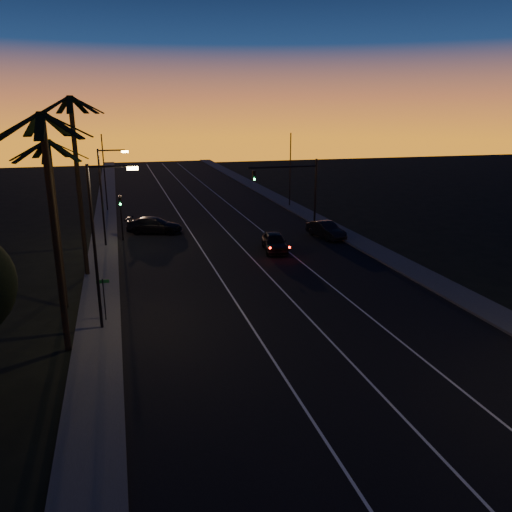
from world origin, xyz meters
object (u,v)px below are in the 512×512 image
object	(u,v)px
lead_car	(275,242)
cross_car	(155,225)
right_car	(326,230)
signal_mast	(293,182)

from	to	relation	value
lead_car	cross_car	xyz separation A→B (m)	(-9.35, 9.33, -0.00)
lead_car	right_car	bearing A→B (deg)	27.40
lead_car	signal_mast	bearing A→B (deg)	59.90
signal_mast	cross_car	world-z (taller)	signal_mast
signal_mast	right_car	bearing A→B (deg)	-65.60
signal_mast	lead_car	bearing A→B (deg)	-120.10
right_car	cross_car	bearing A→B (deg)	158.14
right_car	cross_car	distance (m)	16.62
lead_car	cross_car	bearing A→B (deg)	135.05
lead_car	right_car	size ratio (longest dim) A/B	1.10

